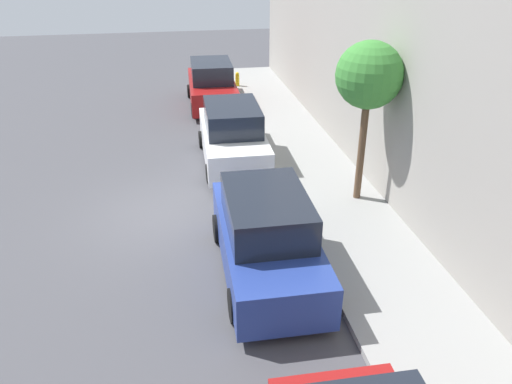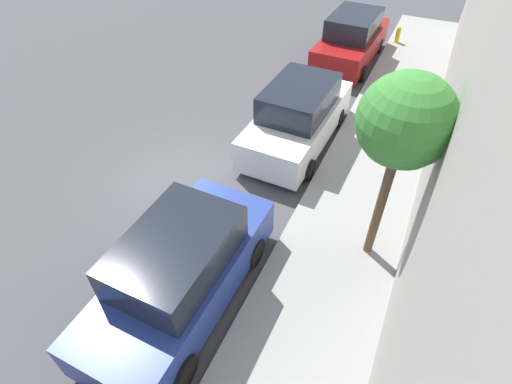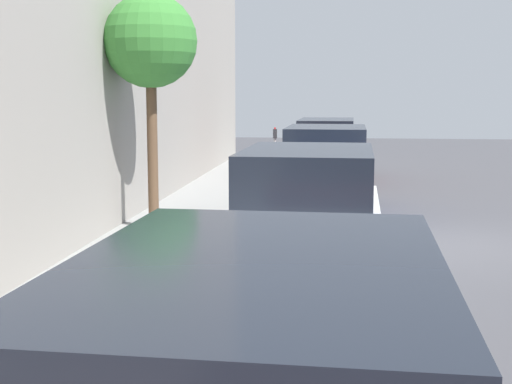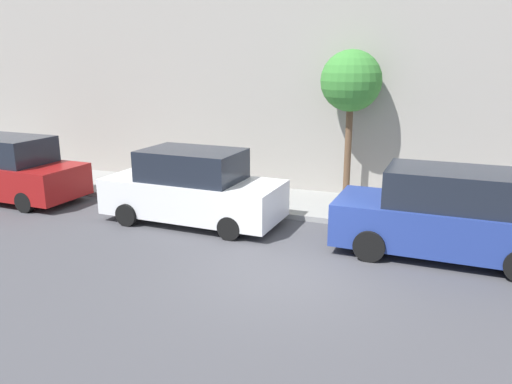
# 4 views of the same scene
# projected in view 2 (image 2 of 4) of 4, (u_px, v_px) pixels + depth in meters

# --- Properties ---
(ground_plane) EXTENTS (60.00, 60.00, 0.00)m
(ground_plane) POSITION_uv_depth(u_px,v_px,m) (176.00, 183.00, 11.33)
(ground_plane) COLOR #424247
(sidewalk) EXTENTS (2.74, 32.00, 0.15)m
(sidewalk) POSITION_uv_depth(u_px,v_px,m) (343.00, 236.00, 9.77)
(sidewalk) COLOR gray
(sidewalk) RESTS_ON ground_plane
(parked_suv_second) EXTENTS (2.08, 4.83, 1.98)m
(parked_suv_second) POSITION_uv_depth(u_px,v_px,m) (180.00, 272.00, 7.96)
(parked_suv_second) COLOR navy
(parked_suv_second) RESTS_ON ground_plane
(parked_suv_third) EXTENTS (2.08, 4.85, 1.98)m
(parked_suv_third) POSITION_uv_depth(u_px,v_px,m) (298.00, 117.00, 12.14)
(parked_suv_third) COLOR silver
(parked_suv_third) RESTS_ON ground_plane
(parked_suv_fourth) EXTENTS (2.10, 4.86, 1.98)m
(parked_suv_fourth) POSITION_uv_depth(u_px,v_px,m) (352.00, 40.00, 16.43)
(parked_suv_fourth) COLOR maroon
(parked_suv_fourth) RESTS_ON ground_plane
(street_tree) EXTENTS (1.75, 1.75, 4.42)m
(street_tree) POSITION_uv_depth(u_px,v_px,m) (405.00, 123.00, 6.99)
(street_tree) COLOR brown
(street_tree) RESTS_ON sidewalk
(fire_hydrant) EXTENTS (0.20, 0.20, 0.69)m
(fire_hydrant) POSITION_uv_depth(u_px,v_px,m) (398.00, 35.00, 17.96)
(fire_hydrant) COLOR gold
(fire_hydrant) RESTS_ON sidewalk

